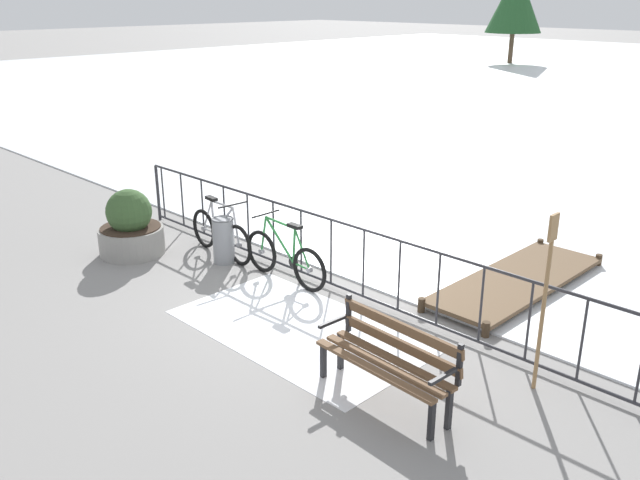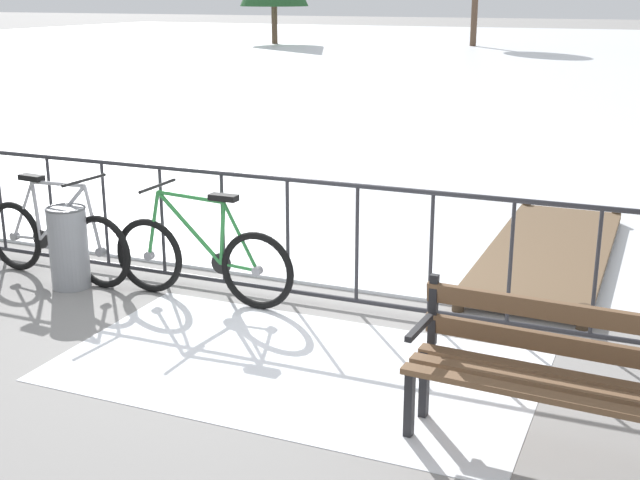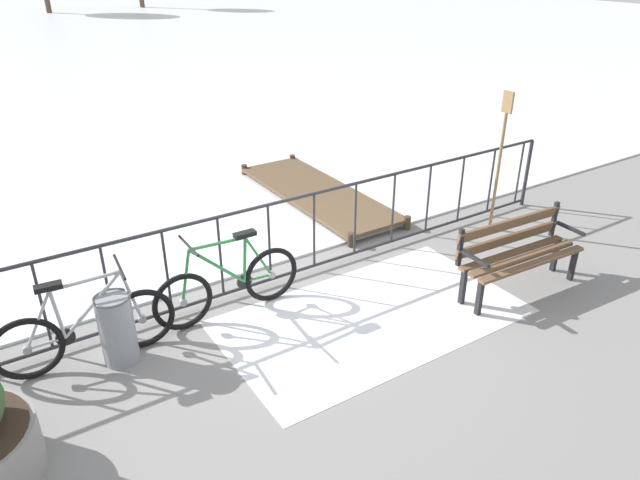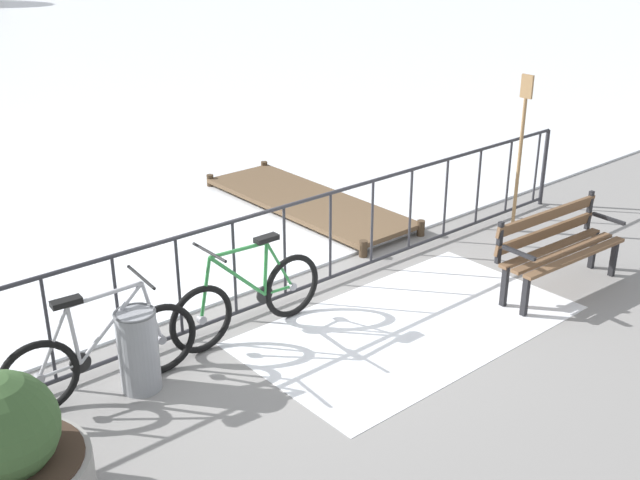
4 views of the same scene
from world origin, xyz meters
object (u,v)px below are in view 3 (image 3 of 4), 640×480
(bicycle_near_railing, at_px, (86,330))
(trash_bin, at_px, (117,329))
(park_bench, at_px, (517,249))
(oar_upright, at_px, (500,154))
(bicycle_second, at_px, (229,285))

(bicycle_near_railing, bearing_deg, trash_bin, -28.47)
(bicycle_near_railing, relative_size, park_bench, 1.05)
(bicycle_near_railing, bearing_deg, park_bench, -15.75)
(bicycle_near_railing, relative_size, trash_bin, 2.33)
(bicycle_near_railing, relative_size, oar_upright, 0.86)
(bicycle_second, xyz_separation_m, trash_bin, (-1.25, -0.17, 0.00))
(bicycle_second, xyz_separation_m, park_bench, (3.06, -1.31, 0.14))
(bicycle_near_railing, distance_m, bicycle_second, 1.51)
(trash_bin, relative_size, oar_upright, 0.37)
(bicycle_near_railing, xyz_separation_m, park_bench, (4.57, -1.29, 0.14))
(park_bench, bearing_deg, oar_upright, 51.42)
(park_bench, height_order, oar_upright, oar_upright)
(trash_bin, bearing_deg, park_bench, -14.91)
(trash_bin, bearing_deg, oar_upright, 1.16)
(bicycle_second, xyz_separation_m, oar_upright, (4.06, -0.06, 0.77))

